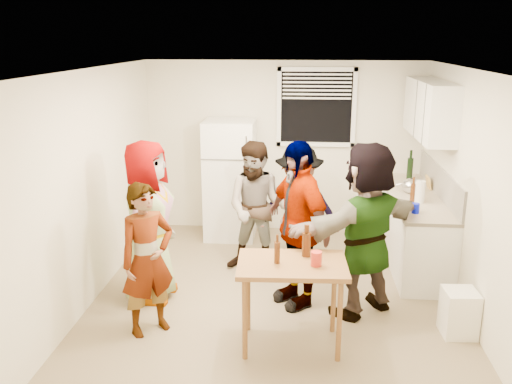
# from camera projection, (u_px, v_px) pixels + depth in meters

# --- Properties ---
(room) EXTENTS (4.00, 4.50, 2.50)m
(room) POSITION_uv_depth(u_px,v_px,m) (275.00, 296.00, 6.11)
(room) COLOR silver
(room) RESTS_ON ground
(window) EXTENTS (1.12, 0.10, 1.06)m
(window) POSITION_uv_depth(u_px,v_px,m) (316.00, 107.00, 7.68)
(window) COLOR white
(window) RESTS_ON room
(refrigerator) EXTENTS (0.70, 0.70, 1.70)m
(refrigerator) POSITION_uv_depth(u_px,v_px,m) (230.00, 179.00, 7.74)
(refrigerator) COLOR white
(refrigerator) RESTS_ON ground
(counter_lower) EXTENTS (0.60, 2.20, 0.86)m
(counter_lower) POSITION_uv_depth(u_px,v_px,m) (412.00, 230.00, 6.95)
(counter_lower) COLOR white
(counter_lower) RESTS_ON ground
(countertop) EXTENTS (0.64, 2.22, 0.04)m
(countertop) POSITION_uv_depth(u_px,v_px,m) (415.00, 196.00, 6.83)
(countertop) COLOR #C1B298
(countertop) RESTS_ON counter_lower
(backsplash) EXTENTS (0.03, 2.20, 0.36)m
(backsplash) POSITION_uv_depth(u_px,v_px,m) (440.00, 181.00, 6.75)
(backsplash) COLOR beige
(backsplash) RESTS_ON countertop
(upper_cabinets) EXTENTS (0.34, 1.60, 0.70)m
(upper_cabinets) POSITION_uv_depth(u_px,v_px,m) (430.00, 109.00, 6.71)
(upper_cabinets) COLOR white
(upper_cabinets) RESTS_ON room
(kettle) EXTENTS (0.31, 0.28, 0.21)m
(kettle) POSITION_uv_depth(u_px,v_px,m) (410.00, 193.00, 6.89)
(kettle) COLOR silver
(kettle) RESTS_ON countertop
(paper_towel) EXTENTS (0.12, 0.12, 0.26)m
(paper_towel) POSITION_uv_depth(u_px,v_px,m) (419.00, 202.00, 6.51)
(paper_towel) COLOR white
(paper_towel) RESTS_ON countertop
(wine_bottle) EXTENTS (0.08, 0.08, 0.32)m
(wine_bottle) POSITION_uv_depth(u_px,v_px,m) (409.00, 180.00, 7.50)
(wine_bottle) COLOR black
(wine_bottle) RESTS_ON countertop
(beer_bottle_counter) EXTENTS (0.06, 0.06, 0.22)m
(beer_bottle_counter) POSITION_uv_depth(u_px,v_px,m) (412.00, 202.00, 6.52)
(beer_bottle_counter) COLOR #47230C
(beer_bottle_counter) RESTS_ON countertop
(blue_cup) EXTENTS (0.09, 0.09, 0.11)m
(blue_cup) POSITION_uv_depth(u_px,v_px,m) (415.00, 213.00, 6.11)
(blue_cup) COLOR #0610D9
(blue_cup) RESTS_ON countertop
(picture_frame) EXTENTS (0.02, 0.20, 0.16)m
(picture_frame) POSITION_uv_depth(u_px,v_px,m) (428.00, 182.00, 7.07)
(picture_frame) COLOR tan
(picture_frame) RESTS_ON countertop
(trash_bin) EXTENTS (0.33, 0.33, 0.46)m
(trash_bin) POSITION_uv_depth(u_px,v_px,m) (459.00, 311.00, 5.26)
(trash_bin) COLOR white
(trash_bin) RESTS_ON ground
(serving_table) EXTENTS (1.02, 0.71, 0.84)m
(serving_table) POSITION_uv_depth(u_px,v_px,m) (291.00, 344.00, 5.15)
(serving_table) COLOR brown
(serving_table) RESTS_ON ground
(beer_bottle_table) EXTENTS (0.05, 0.05, 0.20)m
(beer_bottle_table) POSITION_uv_depth(u_px,v_px,m) (277.00, 263.00, 4.91)
(beer_bottle_table) COLOR #47230C
(beer_bottle_table) RESTS_ON serving_table
(red_cup) EXTENTS (0.10, 0.10, 0.13)m
(red_cup) POSITION_uv_depth(u_px,v_px,m) (316.00, 266.00, 4.86)
(red_cup) COLOR #B62C1E
(red_cup) RESTS_ON serving_table
(guest_grey) EXTENTS (1.86, 1.04, 0.57)m
(guest_grey) POSITION_uv_depth(u_px,v_px,m) (153.00, 296.00, 6.10)
(guest_grey) COLOR gray
(guest_grey) RESTS_ON ground
(guest_stripe) EXTENTS (1.43, 1.50, 0.36)m
(guest_stripe) POSITION_uv_depth(u_px,v_px,m) (152.00, 330.00, 5.40)
(guest_stripe) COLOR #141933
(guest_stripe) RESTS_ON ground
(guest_back_left) EXTENTS (0.97, 1.71, 0.62)m
(guest_back_left) POSITION_uv_depth(u_px,v_px,m) (258.00, 269.00, 6.81)
(guest_back_left) COLOR brown
(guest_back_left) RESTS_ON ground
(guest_back_right) EXTENTS (1.10, 1.62, 0.58)m
(guest_back_right) POSITION_uv_depth(u_px,v_px,m) (297.00, 267.00, 6.88)
(guest_back_right) COLOR #3A3B3F
(guest_back_right) RESTS_ON ground
(guest_black) EXTENTS (2.09, 1.88, 0.44)m
(guest_black) POSITION_uv_depth(u_px,v_px,m) (296.00, 302.00, 5.98)
(guest_black) COLOR black
(guest_black) RESTS_ON ground
(guest_orange) EXTENTS (2.48, 2.50, 0.54)m
(guest_orange) POSITION_uv_depth(u_px,v_px,m) (361.00, 310.00, 5.79)
(guest_orange) COLOR #E28456
(guest_orange) RESTS_ON ground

